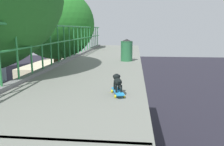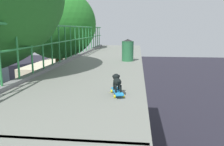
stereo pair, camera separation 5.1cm
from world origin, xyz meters
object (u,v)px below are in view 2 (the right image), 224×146
object	(u,v)px
toy_skateboard	(117,92)
small_dog	(117,81)
litter_bin	(128,50)
car_white_fifth	(13,145)
city_bus	(49,73)

from	to	relation	value
toy_skateboard	small_dog	size ratio (longest dim) A/B	1.53
litter_bin	car_white_fifth	bearing A→B (deg)	156.66
city_bus	small_dog	xyz separation A→B (m)	(10.66, -23.18, 4.48)
car_white_fifth	toy_skateboard	world-z (taller)	toy_skateboard
small_dog	litter_bin	bearing A→B (deg)	90.10
car_white_fifth	city_bus	world-z (taller)	city_bus
toy_skateboard	litter_bin	size ratio (longest dim) A/B	0.67
city_bus	litter_bin	bearing A→B (deg)	-60.30
litter_bin	small_dog	bearing A→B (deg)	-89.90
city_bus	small_dog	world-z (taller)	small_dog
toy_skateboard	small_dog	bearing A→B (deg)	120.63
small_dog	litter_bin	xyz separation A→B (m)	(-0.01, 4.50, 0.16)
city_bus	litter_bin	xyz separation A→B (m)	(10.65, -18.68, 4.64)
city_bus	small_dog	distance (m)	25.90
toy_skateboard	litter_bin	world-z (taller)	litter_bin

